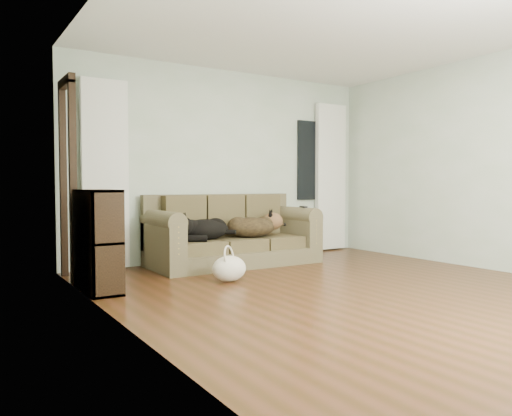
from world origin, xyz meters
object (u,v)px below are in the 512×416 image
sofa (234,230)px  dog_black_lab (202,229)px  dog_shepherd (253,226)px  tote_bag (229,267)px  bookshelf (98,239)px

sofa → dog_black_lab: 0.47m
sofa → dog_shepherd: (0.23, -0.08, 0.04)m
sofa → tote_bag: sofa is taller
dog_black_lab → dog_shepherd: size_ratio=0.94×
tote_bag → dog_shepherd: bearing=46.3°
sofa → dog_shepherd: bearing=-20.1°
sofa → bookshelf: (-1.90, -0.69, 0.05)m
sofa → dog_shepherd: size_ratio=3.28×
dog_shepherd → bookshelf: 2.22m
dog_black_lab → sofa: bearing=10.3°
dog_black_lab → dog_shepherd: dog_shepherd is taller
dog_shepherd → bookshelf: size_ratio=0.67×
dog_shepherd → tote_bag: 1.26m
bookshelf → dog_shepherd: bearing=16.7°
tote_bag → bookshelf: bearing=168.1°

